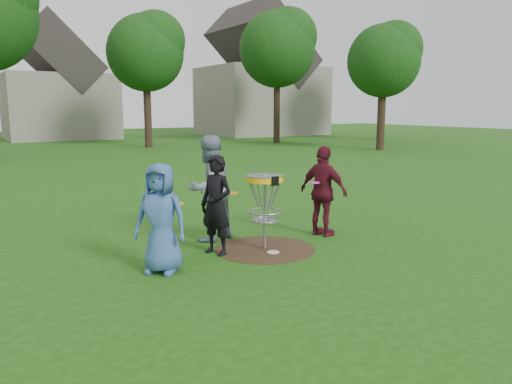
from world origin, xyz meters
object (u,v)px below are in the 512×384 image
player_black (216,205)px  player_maroon (324,191)px  player_grey (209,188)px  disc_golf_basket (265,193)px  player_blue (161,218)px

player_black → player_maroon: bearing=68.2°
player_grey → disc_golf_basket: 1.24m
player_maroon → player_blue: bearing=80.0°
player_grey → player_black: bearing=54.4°
player_blue → player_maroon: player_maroon is taller
player_blue → player_grey: 1.98m
player_maroon → disc_golf_basket: 1.53m
player_blue → player_grey: bearing=87.6°
player_black → disc_golf_basket: 0.90m
player_blue → player_black: (1.16, 0.43, 0.01)m
player_maroon → disc_golf_basket: (-1.51, -0.23, 0.13)m
disc_golf_basket → player_blue: bearing=-173.8°
player_grey → disc_golf_basket: (0.55, -1.11, 0.02)m
player_grey → disc_golf_basket: bearing=99.8°
player_grey → player_maroon: bearing=140.2°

